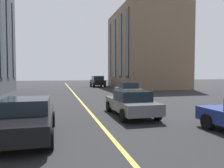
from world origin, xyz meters
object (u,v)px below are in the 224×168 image
object	(u,v)px
car_grey_parked_a	(128,90)
car_black_far	(98,81)
car_black_trailing	(26,118)
car_grey_oncoming	(131,103)

from	to	relation	value
car_grey_parked_a	car_black_far	xyz separation A→B (m)	(16.31, 0.00, 0.27)
car_grey_parked_a	car_black_far	size ratio (longest dim) A/B	0.83
car_grey_parked_a	car_black_trailing	world-z (taller)	car_grey_parked_a
car_black_trailing	car_black_far	size ratio (longest dim) A/B	0.94
car_black_trailing	car_grey_oncoming	bearing A→B (deg)	-61.06
car_grey_parked_a	car_black_far	distance (m)	16.31
car_grey_oncoming	car_black_trailing	bearing A→B (deg)	118.94
car_grey_parked_a	car_grey_oncoming	distance (m)	9.59
car_black_trailing	car_black_far	distance (m)	29.24
car_grey_parked_a	car_grey_oncoming	world-z (taller)	car_grey_parked_a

